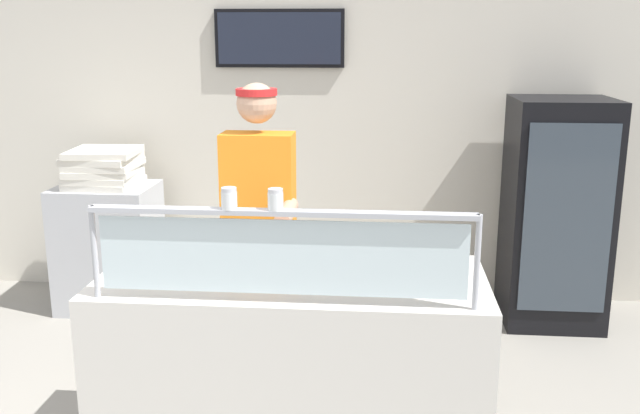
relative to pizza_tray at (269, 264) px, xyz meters
The scene contains 12 objects.
ground_plane 1.10m from the pizza_tray, 76.54° to the left, with size 12.00×12.00×0.00m, color gray.
shop_rear_unit 2.30m from the pizza_tray, 87.06° to the left, with size 6.13×0.13×2.70m.
serving_counter 0.52m from the pizza_tray, 42.20° to the right, with size 1.73×0.76×0.95m, color silver.
sneeze_guard 0.51m from the pizza_tray, 74.28° to the right, with size 1.56×0.06×0.39m.
pizza_tray is the anchor object (origin of this frame).
pizza_server 0.03m from the pizza_tray, 91.67° to the right, with size 0.07×0.28×0.01m, color #ADAFB7.
parmesan_shaker 0.60m from the pizza_tray, 100.66° to the right, with size 0.06×0.06×0.09m.
pepper_flake_shaker 0.60m from the pizza_tray, 76.66° to the right, with size 0.06×0.06×0.08m.
worker_figure 0.56m from the pizza_tray, 104.21° to the left, with size 0.41×0.50×1.76m.
drink_fridge 2.51m from the pizza_tray, 46.50° to the left, with size 0.67×0.66×1.58m.
prep_shelf 2.37m from the pizza_tray, 130.18° to the left, with size 0.70×0.55×0.93m, color #B7BABF.
pizza_box_stack 2.32m from the pizza_tray, 130.09° to the left, with size 0.50×0.49×0.27m.
Camera 1 is at (1.26, -2.59, 2.01)m, focal length 39.66 mm.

